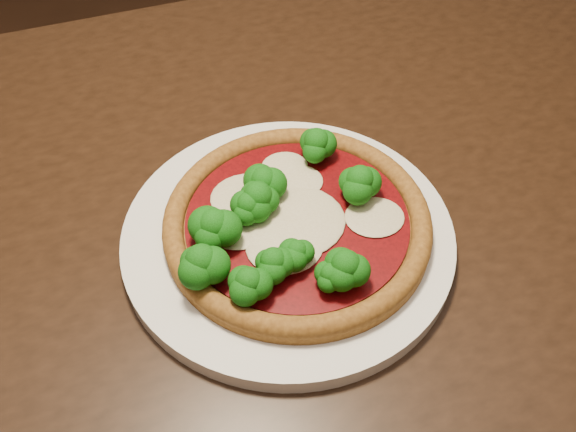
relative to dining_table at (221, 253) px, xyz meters
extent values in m
cube|color=black|center=(0.00, 0.00, 0.07)|extent=(1.44, 1.05, 0.04)
cylinder|color=black|center=(0.54, 0.47, -0.30)|extent=(0.06, 0.06, 0.71)
cylinder|color=silver|center=(0.07, -0.07, 0.10)|extent=(0.34, 0.34, 0.02)
cylinder|color=brown|center=(0.08, -0.07, 0.11)|extent=(0.27, 0.27, 0.01)
torus|color=brown|center=(0.08, -0.07, 0.12)|extent=(0.27, 0.27, 0.02)
cylinder|color=#610407|center=(0.08, -0.07, 0.12)|extent=(0.22, 0.22, 0.00)
ellipsoid|color=beige|center=(0.03, -0.03, 0.13)|extent=(0.08, 0.07, 0.01)
ellipsoid|color=beige|center=(0.02, -0.07, 0.13)|extent=(0.07, 0.06, 0.01)
ellipsoid|color=beige|center=(0.06, -0.10, 0.13)|extent=(0.08, 0.07, 0.01)
ellipsoid|color=beige|center=(0.07, -0.07, 0.13)|extent=(0.11, 0.10, 0.01)
ellipsoid|color=beige|center=(0.16, -0.08, 0.13)|extent=(0.06, 0.05, 0.00)
ellipsoid|color=beige|center=(0.09, -0.02, 0.13)|extent=(0.06, 0.05, 0.00)
ellipsoid|color=beige|center=(0.08, 0.01, 0.13)|extent=(0.05, 0.05, 0.00)
ellipsoid|color=#167713|center=(0.00, -0.09, 0.15)|extent=(0.05, 0.05, 0.04)
ellipsoid|color=#167713|center=(0.15, -0.05, 0.15)|extent=(0.05, 0.05, 0.04)
ellipsoid|color=#167713|center=(0.04, -0.06, 0.15)|extent=(0.05, 0.05, 0.04)
ellipsoid|color=#167713|center=(-0.02, -0.13, 0.15)|extent=(0.05, 0.05, 0.04)
ellipsoid|color=#167713|center=(0.11, -0.15, 0.15)|extent=(0.05, 0.05, 0.04)
ellipsoid|color=#167713|center=(0.05, -0.13, 0.15)|extent=(0.04, 0.04, 0.04)
ellipsoid|color=#167713|center=(0.03, -0.06, 0.15)|extent=(0.04, 0.04, 0.04)
ellipsoid|color=#167713|center=(0.09, -0.15, 0.14)|extent=(0.03, 0.03, 0.03)
ellipsoid|color=#167713|center=(0.02, -0.15, 0.15)|extent=(0.04, 0.04, 0.04)
ellipsoid|color=#167713|center=(0.07, -0.12, 0.14)|extent=(0.04, 0.04, 0.03)
ellipsoid|color=#167713|center=(0.05, -0.03, 0.15)|extent=(0.05, 0.05, 0.04)
ellipsoid|color=#167713|center=(0.11, 0.01, 0.15)|extent=(0.05, 0.05, 0.04)
camera|label=1|loc=(0.00, -0.48, 0.61)|focal=40.00mm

